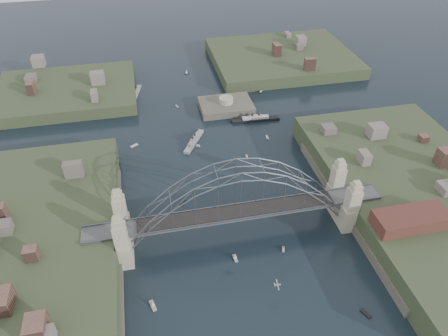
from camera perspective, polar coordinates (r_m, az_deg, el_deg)
ground at (r=120.05m, az=1.82°, el=-8.99°), size 500.00×500.00×0.00m
bridge at (r=111.32m, az=1.95°, el=-4.68°), size 84.00×13.80×24.60m
shore_west at (r=122.39m, az=-25.86°, el=-11.61°), size 50.50×90.00×12.00m
shore_east at (r=140.47m, az=25.27°, el=-3.99°), size 50.50×90.00×12.00m
headland_nw at (r=197.68m, az=-21.00°, el=9.33°), size 60.00×45.00×9.00m
headland_ne at (r=219.77m, az=8.01°, el=14.48°), size 70.00×55.00×9.50m
fort_island at (r=176.22m, az=0.28°, el=8.13°), size 22.00×16.00×9.40m
wharf_shed at (r=120.41m, az=24.56°, el=-6.52°), size 20.00×8.00×4.00m
finger_pier at (r=117.46m, az=24.88°, el=-14.85°), size 4.00×22.00×1.40m
naval_cruiser_near at (r=154.70m, az=-4.21°, el=3.76°), size 9.73×14.77×4.75m
naval_cruiser_far at (r=191.50m, az=-12.11°, el=10.24°), size 5.20×14.06×4.73m
ocean_liner at (r=167.94m, az=4.40°, el=6.79°), size 19.70×3.68×4.81m
aeroplane at (r=103.54m, az=7.37°, el=-15.82°), size 1.68×3.10×0.45m
small_boat_a at (r=129.41m, az=-5.67°, el=-4.80°), size 2.21×2.37×0.45m
small_boat_b at (r=147.50m, az=3.17°, el=1.65°), size 0.66×1.83×1.43m
small_boat_c at (r=113.14m, az=1.57°, el=-12.25°), size 1.11×2.66×2.38m
small_boat_d at (r=158.27m, az=6.03°, el=4.26°), size 1.07×2.53×0.45m
small_boat_e at (r=156.49m, az=-12.41°, el=3.05°), size 3.11×2.46×0.45m
small_boat_f at (r=152.97m, az=-3.65°, el=3.14°), size 1.68×1.07×1.43m
small_boat_g at (r=109.27m, az=19.11°, el=-18.61°), size 2.05×2.99×0.45m
small_boat_h at (r=178.83m, az=-6.59°, el=8.53°), size 1.27×2.18×0.45m
small_boat_i at (r=133.49m, az=11.70°, el=-3.95°), size 2.58×1.13×0.45m
small_boat_j at (r=105.98m, az=-9.91°, el=-18.19°), size 1.87×3.36×2.38m
small_boat_k at (r=206.82m, az=-5.24°, el=13.17°), size 2.18×1.52×2.38m
small_boat_l at (r=138.96m, az=-16.73°, el=-2.98°), size 2.17×2.14×0.45m
small_boat_m at (r=116.69m, az=8.26°, el=-11.11°), size 1.20×2.00×1.43m
small_boat_n at (r=189.66m, az=5.15°, el=10.52°), size 2.42×2.78×1.43m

